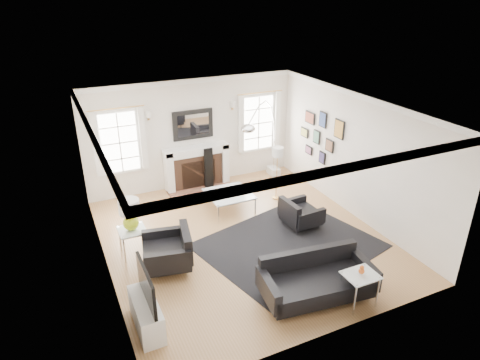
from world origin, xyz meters
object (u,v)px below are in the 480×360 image
armchair_left (170,252)px  arc_floor_lamp (262,141)px  sofa (315,280)px  coffee_table (229,194)px  fireplace (197,167)px  gourd_lamp (130,213)px  armchair_right (299,214)px

armchair_left → arc_floor_lamp: bearing=37.3°
arc_floor_lamp → sofa: bearing=-105.6°
coffee_table → sofa: bearing=-88.4°
fireplace → armchair_left: fireplace is taller
fireplace → armchair_left: bearing=-117.9°
fireplace → armchair_left: (-1.67, -3.16, -0.18)m
fireplace → gourd_lamp: size_ratio=2.66×
fireplace → gourd_lamp: bearing=-132.3°
gourd_lamp → sofa: bearing=-45.2°
sofa → arc_floor_lamp: (1.18, 4.23, 0.94)m
armchair_left → gourd_lamp: 1.07m
fireplace → armchair_right: (1.32, -2.88, -0.24)m
coffee_table → arc_floor_lamp: arc_floor_lamp is taller
armchair_right → gourd_lamp: 3.60m
coffee_table → gourd_lamp: (-2.43, -0.88, 0.52)m
armchair_left → armchair_right: armchair_left is taller
fireplace → arc_floor_lamp: (1.51, -0.73, 0.73)m
armchair_left → armchair_right: bearing=5.4°
fireplace → armchair_right: 3.17m
armchair_left → coffee_table: armchair_left is taller
sofa → gourd_lamp: gourd_lamp is taller
sofa → armchair_right: bearing=64.6°
armchair_left → gourd_lamp: (-0.53, 0.74, 0.57)m
armchair_right → coffee_table: size_ratio=0.86×
arc_floor_lamp → gourd_lamp: bearing=-155.6°
armchair_right → coffee_table: (-1.09, 1.33, 0.10)m
coffee_table → armchair_left: bearing=-139.7°
gourd_lamp → fireplace: bearing=47.7°
coffee_table → arc_floor_lamp: (1.28, 0.81, 0.87)m
fireplace → arc_floor_lamp: bearing=-25.8°
gourd_lamp → arc_floor_lamp: size_ratio=0.27×
armchair_left → coffee_table: (1.90, 1.62, 0.05)m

